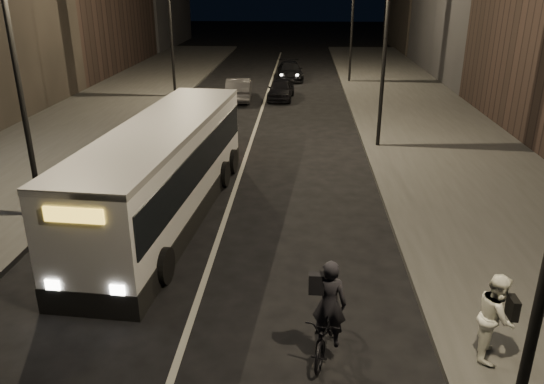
# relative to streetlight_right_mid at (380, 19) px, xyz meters

# --- Properties ---
(ground) EXTENTS (180.00, 180.00, 0.00)m
(ground) POSITION_rel_streetlight_right_mid_xyz_m (-5.33, -12.00, -5.36)
(ground) COLOR black
(ground) RESTS_ON ground
(sidewalk_right) EXTENTS (7.00, 70.00, 0.16)m
(sidewalk_right) POSITION_rel_streetlight_right_mid_xyz_m (3.17, 2.00, -5.28)
(sidewalk_right) COLOR #353533
(sidewalk_right) RESTS_ON ground
(sidewalk_left) EXTENTS (7.00, 70.00, 0.16)m
(sidewalk_left) POSITION_rel_streetlight_right_mid_xyz_m (-13.83, 2.00, -5.28)
(sidewalk_left) COLOR #353533
(sidewalk_left) RESTS_ON ground
(streetlight_right_mid) EXTENTS (1.20, 0.44, 8.12)m
(streetlight_right_mid) POSITION_rel_streetlight_right_mid_xyz_m (0.00, 0.00, 0.00)
(streetlight_right_mid) COLOR black
(streetlight_right_mid) RESTS_ON sidewalk_right
(streetlight_right_far) EXTENTS (1.20, 0.44, 8.12)m
(streetlight_right_far) POSITION_rel_streetlight_right_mid_xyz_m (0.00, 16.00, 0.00)
(streetlight_right_far) COLOR black
(streetlight_right_far) RESTS_ON sidewalk_right
(streetlight_left_near) EXTENTS (1.20, 0.44, 8.12)m
(streetlight_left_near) POSITION_rel_streetlight_right_mid_xyz_m (-10.66, -8.00, 0.00)
(streetlight_left_near) COLOR black
(streetlight_left_near) RESTS_ON sidewalk_left
(streetlight_left_far) EXTENTS (1.20, 0.44, 8.12)m
(streetlight_left_far) POSITION_rel_streetlight_right_mid_xyz_m (-10.66, 10.00, 0.00)
(streetlight_left_far) COLOR black
(streetlight_left_far) RESTS_ON sidewalk_left
(city_bus) EXTENTS (3.22, 11.03, 2.93)m
(city_bus) POSITION_rel_streetlight_right_mid_xyz_m (-7.12, -7.54, -3.76)
(city_bus) COLOR silver
(city_bus) RESTS_ON ground
(cyclist_on_bicycle) EXTENTS (1.07, 1.96, 2.14)m
(cyclist_on_bicycle) POSITION_rel_streetlight_right_mid_xyz_m (-2.46, -13.85, -4.65)
(cyclist_on_bicycle) COLOR black
(cyclist_on_bicycle) RESTS_ON ground
(pedestrian_woman) EXTENTS (0.86, 0.99, 1.74)m
(pedestrian_woman) POSITION_rel_streetlight_right_mid_xyz_m (0.62, -13.92, -4.33)
(pedestrian_woman) COLOR silver
(pedestrian_woman) RESTS_ON sidewalk_right
(car_near) EXTENTS (1.67, 3.71, 1.24)m
(car_near) POSITION_rel_streetlight_right_mid_xyz_m (-4.37, 10.12, -4.74)
(car_near) COLOR black
(car_near) RESTS_ON ground
(car_mid) EXTENTS (1.70, 4.20, 1.36)m
(car_mid) POSITION_rel_streetlight_right_mid_xyz_m (-6.91, 9.67, -4.68)
(car_mid) COLOR #38373A
(car_mid) RESTS_ON ground
(car_far) EXTENTS (2.13, 4.46, 1.25)m
(car_far) POSITION_rel_streetlight_right_mid_xyz_m (-3.99, 17.22, -4.73)
(car_far) COLOR black
(car_far) RESTS_ON ground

